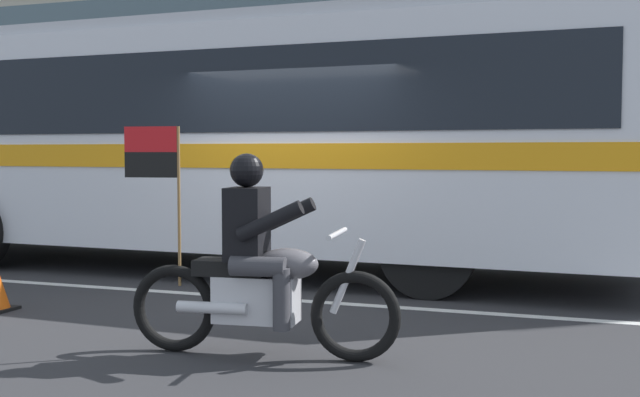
# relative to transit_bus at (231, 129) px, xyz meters

# --- Properties ---
(ground_plane) EXTENTS (60.00, 60.00, 0.00)m
(ground_plane) POSITION_rel_transit_bus_xyz_m (1.34, -1.19, -1.88)
(ground_plane) COLOR #2B2B2D
(sidewalk_curb) EXTENTS (28.00, 3.80, 0.15)m
(sidewalk_curb) POSITION_rel_transit_bus_xyz_m (1.34, 3.91, -1.81)
(sidewalk_curb) COLOR #B7B2A8
(sidewalk_curb) RESTS_ON ground_plane
(lane_center_stripe) EXTENTS (26.60, 0.14, 0.01)m
(lane_center_stripe) POSITION_rel_transit_bus_xyz_m (1.34, -1.79, -1.88)
(lane_center_stripe) COLOR silver
(lane_center_stripe) RESTS_ON ground_plane
(transit_bus) EXTENTS (10.63, 2.97, 3.22)m
(transit_bus) POSITION_rel_transit_bus_xyz_m (0.00, 0.00, 0.00)
(transit_bus) COLOR silver
(transit_bus) RESTS_ON ground_plane
(motorcycle_with_rider) EXTENTS (2.19, 0.67, 1.78)m
(motorcycle_with_rider) POSITION_rel_transit_bus_xyz_m (2.15, -3.98, -1.22)
(motorcycle_with_rider) COLOR black
(motorcycle_with_rider) RESTS_ON ground_plane
(fire_hydrant) EXTENTS (0.22, 0.30, 0.75)m
(fire_hydrant) POSITION_rel_transit_bus_xyz_m (2.60, 2.58, -1.36)
(fire_hydrant) COLOR gold
(fire_hydrant) RESTS_ON sidewalk_curb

